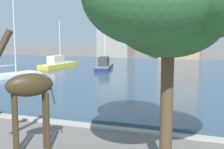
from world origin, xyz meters
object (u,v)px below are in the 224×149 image
sailboat_yellow (60,65)px  shade_tree (167,1)px  sailboat_navy (105,67)px  giraffe_statue (26,88)px  sailboat_white (17,76)px

sailboat_yellow → shade_tree: bearing=-54.1°
sailboat_navy → giraffe_statue: bearing=-74.9°
sailboat_navy → sailboat_yellow: bearing=177.8°
sailboat_navy → sailboat_white: (-6.10, -10.08, -0.22)m
sailboat_yellow → sailboat_navy: (6.82, -0.26, 0.00)m
sailboat_navy → shade_tree: 29.97m
shade_tree → sailboat_white: bearing=138.6°
giraffe_statue → shade_tree: (5.42, 0.17, 3.14)m
giraffe_statue → sailboat_yellow: 30.60m
sailboat_yellow → sailboat_white: (0.72, -10.34, -0.22)m
giraffe_statue → sailboat_yellow: bearing=117.5°
shade_tree → sailboat_navy: bearing=115.4°
sailboat_yellow → giraffe_statue: bearing=-62.5°
sailboat_yellow → sailboat_white: bearing=-86.0°
sailboat_white → giraffe_statue: bearing=-51.4°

